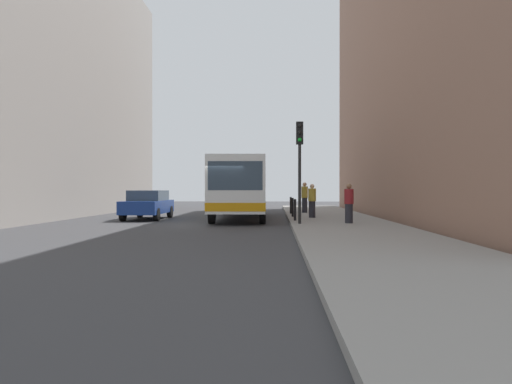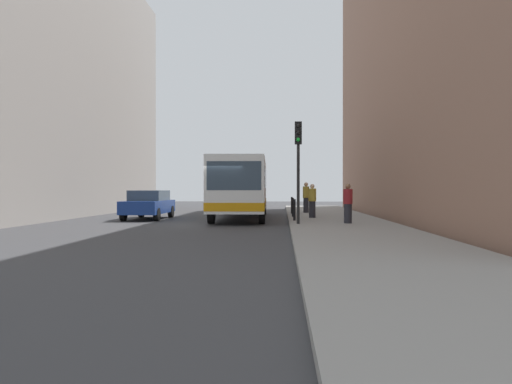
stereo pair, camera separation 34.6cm
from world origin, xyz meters
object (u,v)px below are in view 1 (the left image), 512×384
(bollard_near, at_px, (295,210))
(pedestrian_far_sidewalk, at_px, (305,197))
(bollard_mid, at_px, (293,207))
(pedestrian_near_signal, at_px, (349,204))
(car_beside_bus, at_px, (148,204))
(traffic_light, at_px, (300,153))
(pedestrian_mid_sidewalk, at_px, (312,201))
(bollard_far, at_px, (291,205))
(bus, at_px, (241,186))

(bollard_near, relative_size, pedestrian_far_sidewalk, 0.53)
(bollard_mid, relative_size, pedestrian_near_signal, 0.59)
(car_beside_bus, distance_m, bollard_mid, 7.42)
(traffic_light, xyz_separation_m, bollard_mid, (-0.10, 5.02, -2.38))
(traffic_light, distance_m, bollard_mid, 5.56)
(bollard_near, distance_m, pedestrian_near_signal, 2.69)
(bollard_near, relative_size, pedestrian_mid_sidewalk, 0.58)
(bollard_mid, bearing_deg, bollard_far, 90.00)
(bollard_mid, distance_m, pedestrian_mid_sidewalk, 1.29)
(bollard_mid, distance_m, bollard_far, 3.00)
(bollard_near, xyz_separation_m, bollard_mid, (0.00, 3.00, 0.00))
(bus, relative_size, bollard_near, 11.67)
(pedestrian_mid_sidewalk, bearing_deg, bus, -120.02)
(car_beside_bus, distance_m, bollard_far, 8.01)
(bollard_mid, distance_m, pedestrian_far_sidewalk, 4.37)
(pedestrian_mid_sidewalk, height_order, pedestrian_far_sidewalk, pedestrian_far_sidewalk)
(bollard_far, xyz_separation_m, pedestrian_near_signal, (2.14, -7.61, 0.33))
(car_beside_bus, xyz_separation_m, pedestrian_mid_sidewalk, (8.34, -0.81, 0.19))
(bollard_near, bearing_deg, bollard_mid, 90.00)
(traffic_light, bearing_deg, bus, 115.13)
(bus, distance_m, traffic_light, 6.69)
(car_beside_bus, bearing_deg, bollard_mid, 179.72)
(bollard_mid, distance_m, pedestrian_near_signal, 5.09)
(pedestrian_near_signal, bearing_deg, pedestrian_mid_sidewalk, 79.82)
(bollard_near, distance_m, pedestrian_mid_sidewalk, 2.38)
(bus, xyz_separation_m, bollard_far, (2.69, 2.08, -1.10))
(bollard_far, relative_size, pedestrian_far_sidewalk, 0.53)
(pedestrian_near_signal, xyz_separation_m, pedestrian_far_sidewalk, (-1.27, 8.87, 0.10))
(car_beside_bus, height_order, pedestrian_far_sidewalk, pedestrian_far_sidewalk)
(bus, bearing_deg, bollard_near, 122.81)
(car_beside_bus, height_order, bollard_near, car_beside_bus)
(car_beside_bus, distance_m, bollard_near, 8.00)
(bus, height_order, bollard_near, bus)
(traffic_light, height_order, bollard_near, traffic_light)
(bollard_near, bearing_deg, bus, 124.40)
(car_beside_bus, relative_size, bollard_near, 4.65)
(traffic_light, distance_m, bollard_far, 8.37)
(car_beside_bus, relative_size, pedestrian_mid_sidewalk, 2.68)
(pedestrian_near_signal, distance_m, pedestrian_mid_sidewalk, 3.96)
(bollard_near, height_order, bollard_far, same)
(bollard_near, xyz_separation_m, pedestrian_far_sidewalk, (0.87, 7.27, 0.43))
(bollard_far, relative_size, pedestrian_near_signal, 0.59)
(car_beside_bus, bearing_deg, bollard_near, 157.66)
(pedestrian_mid_sidewalk, bearing_deg, pedestrian_near_signal, 13.74)
(pedestrian_mid_sidewalk, bearing_deg, bollard_far, -170.59)
(bollard_far, xyz_separation_m, pedestrian_mid_sidewalk, (0.92, -3.83, 0.34))
(pedestrian_mid_sidewalk, relative_size, pedestrian_far_sidewalk, 0.91)
(traffic_light, xyz_separation_m, pedestrian_near_signal, (2.04, 0.42, -2.05))
(bus, bearing_deg, pedestrian_near_signal, 129.52)
(pedestrian_near_signal, bearing_deg, bollard_mid, 86.87)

